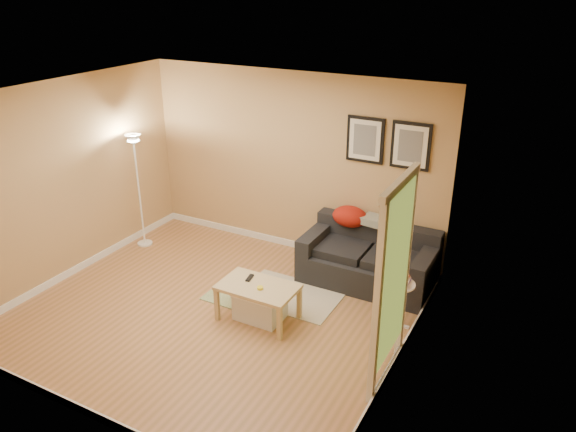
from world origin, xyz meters
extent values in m
plane|color=#B0754B|center=(0.00, 0.00, 0.00)|extent=(4.50, 4.50, 0.00)
plane|color=white|center=(0.00, 0.00, 2.60)|extent=(4.50, 4.50, 0.00)
plane|color=tan|center=(0.00, 2.00, 1.30)|extent=(4.50, 0.00, 4.50)
plane|color=tan|center=(0.00, -2.00, 1.30)|extent=(4.50, 0.00, 4.50)
plane|color=tan|center=(-2.25, 0.00, 1.30)|extent=(0.00, 4.00, 4.00)
plane|color=tan|center=(2.25, 0.00, 1.30)|extent=(0.00, 4.00, 4.00)
cube|color=white|center=(0.00, 1.99, 0.05)|extent=(4.50, 0.02, 0.10)
cube|color=white|center=(0.00, -1.99, 0.05)|extent=(4.50, 0.02, 0.10)
cube|color=white|center=(-2.24, 0.00, 0.05)|extent=(0.02, 4.00, 0.10)
cube|color=white|center=(2.24, 0.00, 0.05)|extent=(0.02, 4.00, 0.10)
cube|color=beige|center=(0.63, 0.75, 0.01)|extent=(1.25, 0.85, 0.01)
cube|color=#668C4C|center=(0.02, 0.38, 0.01)|extent=(0.70, 0.50, 0.01)
cube|color=black|center=(0.38, 0.21, 0.46)|extent=(0.08, 0.17, 0.02)
cylinder|color=yellow|center=(0.61, 0.06, 0.47)|extent=(0.07, 0.07, 0.03)
camera|label=1|loc=(3.46, -4.62, 3.74)|focal=34.58mm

